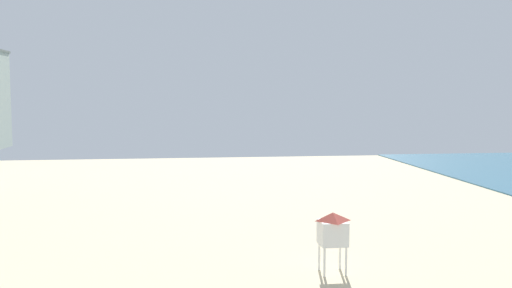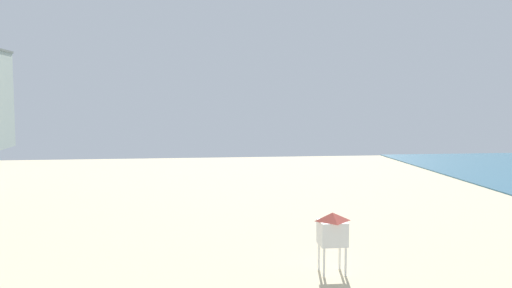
% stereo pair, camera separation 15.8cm
% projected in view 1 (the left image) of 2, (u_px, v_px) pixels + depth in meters
% --- Properties ---
extents(lifeguard_stand, '(1.10, 1.10, 2.55)m').
position_uv_depth(lifeguard_stand, '(333.00, 229.00, 23.08)').
color(lifeguard_stand, white).
rests_on(lifeguard_stand, ground).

